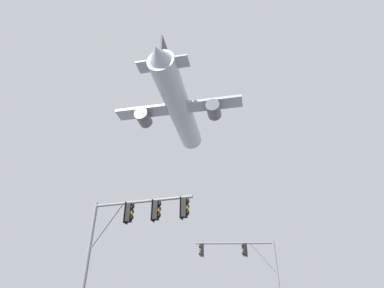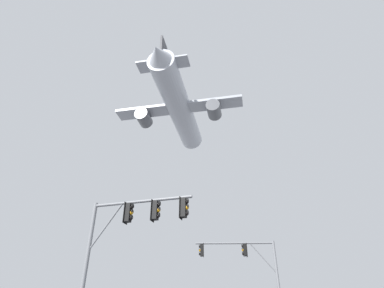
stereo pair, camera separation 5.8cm
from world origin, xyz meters
The scene contains 3 objects.
signal_pole_near centered at (-4.06, 7.98, 5.15)m, with size 5.22×1.19×6.72m.
signal_pole_far centered at (2.35, 18.70, 5.08)m, with size 6.20×0.71×6.78m.
airplane centered at (-5.77, 34.98, 32.20)m, with size 21.33×27.61×7.52m.
Camera 1 is at (0.38, -6.38, 1.63)m, focal length 28.49 mm.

